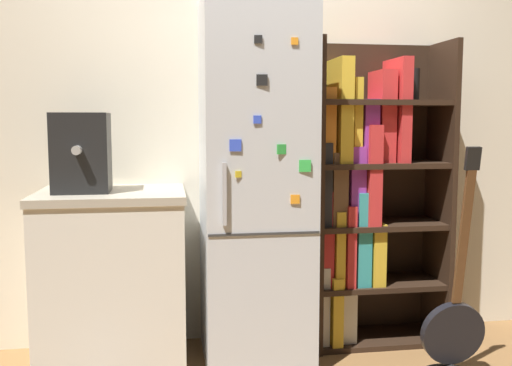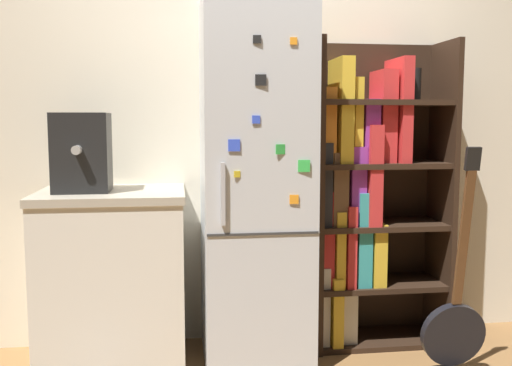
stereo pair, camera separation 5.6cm
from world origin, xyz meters
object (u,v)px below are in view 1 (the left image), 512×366
bookshelf (361,197)px  espresso_machine (81,153)px  guitar (453,344)px  refrigerator (255,183)px

bookshelf → espresso_machine: bearing=-173.8°
espresso_machine → guitar: size_ratio=0.34×
bookshelf → guitar: bookshelf is taller
espresso_machine → guitar: (1.83, -0.38, -0.96)m
bookshelf → refrigerator: bearing=-167.7°
espresso_machine → guitar: espresso_machine is taller
refrigerator → guitar: refrigerator is taller
espresso_machine → guitar: 2.10m
bookshelf → guitar: bearing=-60.8°
refrigerator → bookshelf: 0.66m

